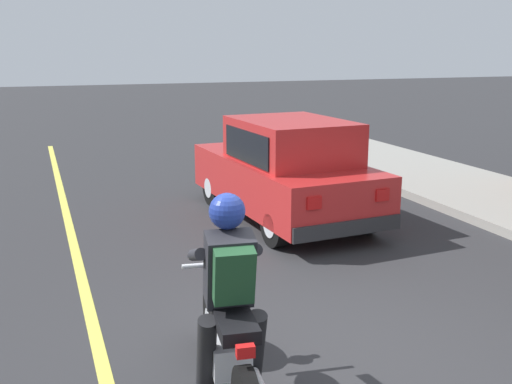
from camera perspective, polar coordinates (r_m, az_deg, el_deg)
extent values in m
plane|color=#2B2B2D|center=(5.29, 7.03, -16.05)|extent=(80.00, 80.00, 0.00)
cube|color=#D1C64C|center=(7.53, -16.43, -7.20)|extent=(0.12, 19.80, 0.01)
cylinder|color=black|center=(5.31, -4.06, -12.08)|extent=(0.18, 0.63, 0.62)
cylinder|color=silver|center=(5.31, -4.06, -12.08)|extent=(0.15, 0.23, 0.22)
cube|color=silver|center=(4.62, -2.59, -15.15)|extent=(0.33, 0.43, 0.24)
ellipsoid|color=black|center=(4.66, -3.20, -9.27)|extent=(0.37, 0.56, 0.24)
cube|color=black|center=(4.25, -2.07, -12.23)|extent=(0.33, 0.59, 0.10)
cylinder|color=silver|center=(5.09, -3.95, -9.36)|extent=(0.11, 0.33, 0.68)
cylinder|color=silver|center=(4.88, -3.78, -6.88)|extent=(0.56, 0.11, 0.04)
sphere|color=silver|center=(5.08, -4.07, -7.48)|extent=(0.16, 0.16, 0.16)
cube|color=red|center=(3.94, -1.02, -14.92)|extent=(0.13, 0.08, 0.08)
cylinder|color=black|center=(4.51, -4.76, -15.34)|extent=(0.19, 0.37, 0.71)
cylinder|color=black|center=(4.57, -0.13, -14.90)|extent=(0.19, 0.37, 0.71)
cube|color=#232328|center=(4.28, -2.56, -7.34)|extent=(0.38, 0.37, 0.57)
cylinder|color=#232328|center=(4.46, -5.67, -5.97)|extent=(0.16, 0.53, 0.26)
cylinder|color=#232328|center=(4.53, -0.62, -5.61)|extent=(0.16, 0.53, 0.26)
sphere|color=navy|center=(4.21, -2.77, -1.84)|extent=(0.26, 0.26, 0.26)
cube|color=#1E4728|center=(4.13, -2.16, -7.86)|extent=(0.31, 0.27, 0.42)
cylinder|color=black|center=(10.14, -4.10, 0.43)|extent=(0.22, 0.61, 0.60)
cylinder|color=silver|center=(10.14, -4.10, 0.43)|extent=(0.22, 0.34, 0.33)
cylinder|color=black|center=(10.70, 3.16, 1.15)|extent=(0.22, 0.61, 0.60)
cylinder|color=silver|center=(10.70, 3.16, 1.15)|extent=(0.22, 0.34, 0.33)
cylinder|color=black|center=(8.00, 1.82, -3.16)|extent=(0.22, 0.61, 0.60)
cylinder|color=silver|center=(8.00, 1.82, -3.16)|extent=(0.22, 0.34, 0.33)
cylinder|color=black|center=(8.70, 10.39, -1.99)|extent=(0.22, 0.61, 0.60)
cylinder|color=silver|center=(8.70, 10.39, -1.99)|extent=(0.22, 0.34, 0.33)
cube|color=red|center=(9.28, 2.61, 1.10)|extent=(1.87, 3.80, 0.70)
cube|color=red|center=(8.94, 3.37, 4.79)|extent=(1.56, 1.99, 0.66)
cube|color=black|center=(9.72, 1.00, 5.22)|extent=(1.34, 0.43, 0.51)
cube|color=black|center=(8.63, -0.92, 4.36)|extent=(0.13, 1.52, 0.46)
cube|color=black|center=(9.29, 7.36, 4.92)|extent=(0.13, 1.52, 0.46)
cube|color=silver|center=(10.73, -4.29, 3.45)|extent=(0.24, 0.06, 0.14)
cube|color=red|center=(7.42, 5.55, -1.05)|extent=(0.20, 0.05, 0.16)
cube|color=silver|center=(11.11, 0.66, 3.84)|extent=(0.24, 0.06, 0.14)
cube|color=red|center=(7.95, 11.94, -0.27)|extent=(0.20, 0.05, 0.16)
cube|color=#28282B|center=(10.96, -1.70, 1.72)|extent=(1.61, 0.22, 0.20)
cube|color=#28282B|center=(7.80, 8.63, -3.37)|extent=(1.61, 0.22, 0.20)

